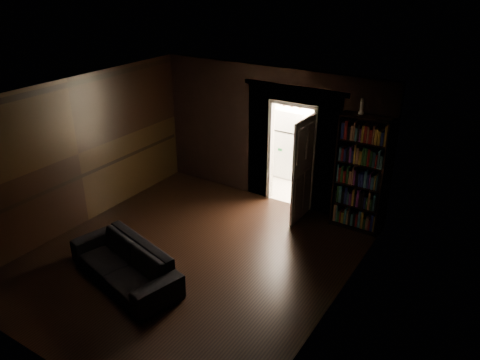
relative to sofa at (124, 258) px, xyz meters
The scene contains 9 objects.
ground 1.17m from the sofa, 62.93° to the left, with size 5.50×5.50×0.00m, color black.
room_walls 2.47m from the sofa, 76.52° to the left, with size 5.02×5.61×2.84m.
kitchen_alcove 5.02m from the sofa, 78.34° to the left, with size 2.20×1.80×2.60m.
sofa is the anchor object (origin of this frame).
bookshelf 4.38m from the sofa, 54.69° to the left, with size 0.90×0.32×2.20m, color black.
refrigerator 5.12m from the sofa, 85.49° to the left, with size 0.74×0.68×1.65m, color white.
door 3.66m from the sofa, 65.85° to the left, with size 0.85×0.05×2.05m, color white.
figurine 4.72m from the sofa, 56.55° to the left, with size 0.10×0.10×0.29m, color silver.
bottles 5.27m from the sofa, 86.38° to the left, with size 0.70×0.09×0.29m, color black.
Camera 1 is at (4.30, -5.17, 4.59)m, focal length 35.00 mm.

